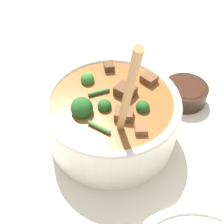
# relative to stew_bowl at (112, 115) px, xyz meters

# --- Properties ---
(ground_plane) EXTENTS (4.00, 4.00, 0.00)m
(ground_plane) POSITION_rel_stew_bowl_xyz_m (0.00, 0.00, -0.06)
(ground_plane) COLOR silver
(stew_bowl) EXTENTS (0.26, 0.26, 0.31)m
(stew_bowl) POSITION_rel_stew_bowl_xyz_m (0.00, 0.00, 0.00)
(stew_bowl) COLOR white
(stew_bowl) RESTS_ON ground_plane
(condiment_bowl) EXTENTS (0.10, 0.10, 0.04)m
(condiment_bowl) POSITION_rel_stew_bowl_xyz_m (0.18, -0.08, -0.04)
(condiment_bowl) COLOR black
(condiment_bowl) RESTS_ON ground_plane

